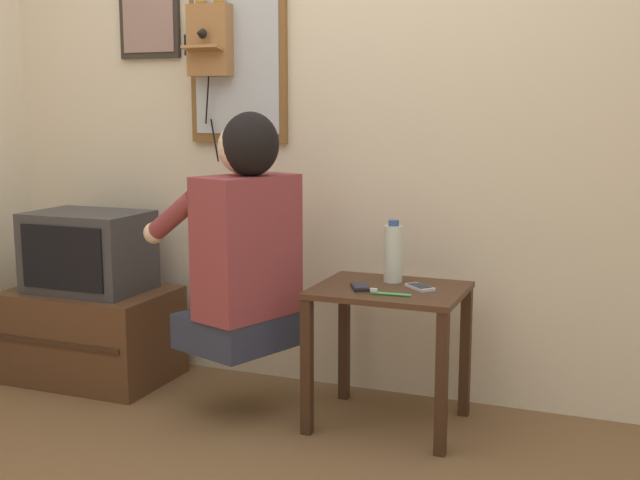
% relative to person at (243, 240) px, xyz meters
% --- Properties ---
extents(wall_back, '(6.80, 0.05, 2.55)m').
position_rel_person_xyz_m(wall_back, '(0.24, 0.52, 0.55)').
color(wall_back, beige).
rests_on(wall_back, ground_plane).
extents(side_table, '(0.57, 0.46, 0.55)m').
position_rel_person_xyz_m(side_table, '(0.56, 0.14, -0.28)').
color(side_table, '#422819').
rests_on(side_table, ground_plane).
extents(person, '(0.61, 0.55, 0.93)m').
position_rel_person_xyz_m(person, '(0.00, 0.00, 0.00)').
color(person, '#2D3347').
rests_on(person, ground_plane).
extents(tv_stand, '(0.72, 0.49, 0.41)m').
position_rel_person_xyz_m(tv_stand, '(-0.86, 0.16, -0.51)').
color(tv_stand, '#51331E').
rests_on(tv_stand, ground_plane).
extents(television, '(0.51, 0.37, 0.36)m').
position_rel_person_xyz_m(television, '(-0.86, 0.16, -0.13)').
color(television, '#38383A').
rests_on(television, tv_stand).
extents(wall_phone_antique, '(0.24, 0.18, 0.73)m').
position_rel_person_xyz_m(wall_phone_antique, '(-0.36, 0.43, 0.80)').
color(wall_phone_antique, '#9E6B3D').
extents(framed_picture, '(0.31, 0.03, 0.39)m').
position_rel_person_xyz_m(framed_picture, '(-0.71, 0.48, 0.93)').
color(framed_picture, '#2D2823').
extents(wall_mirror, '(0.47, 0.03, 0.80)m').
position_rel_person_xyz_m(wall_mirror, '(-0.25, 0.47, 0.75)').
color(wall_mirror, brown).
extents(cell_phone_held, '(0.11, 0.14, 0.01)m').
position_rel_person_xyz_m(cell_phone_held, '(0.46, 0.08, -0.16)').
color(cell_phone_held, black).
rests_on(cell_phone_held, side_table).
extents(cell_phone_spare, '(0.13, 0.13, 0.01)m').
position_rel_person_xyz_m(cell_phone_spare, '(0.67, 0.16, -0.16)').
color(cell_phone_spare, silver).
rests_on(cell_phone_spare, side_table).
extents(water_bottle, '(0.07, 0.07, 0.25)m').
position_rel_person_xyz_m(water_bottle, '(0.54, 0.24, -0.06)').
color(water_bottle, silver).
rests_on(water_bottle, side_table).
extents(toothbrush, '(0.15, 0.02, 0.02)m').
position_rel_person_xyz_m(toothbrush, '(0.59, 0.01, -0.16)').
color(toothbrush, '#4CBF66').
rests_on(toothbrush, side_table).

